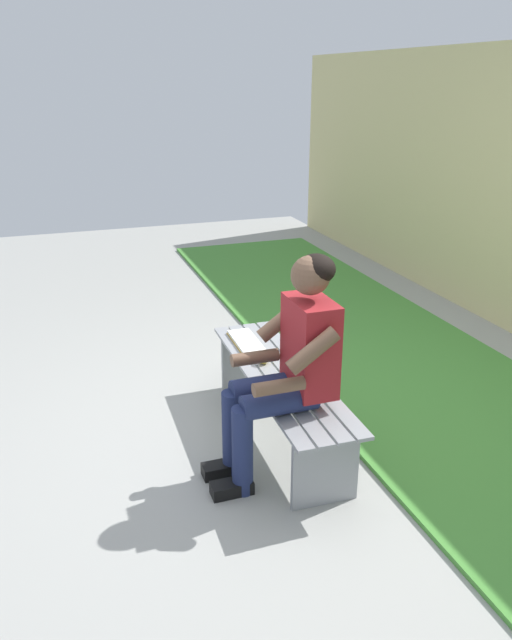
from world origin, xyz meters
name	(u,v)px	position (x,y,z in m)	size (l,w,h in m)	color
ground_plane	(96,392)	(0.99, 1.00, -0.02)	(10.00, 7.00, 0.04)	#9E9E99
grass_strip	(447,402)	(0.00, -1.20, 0.01)	(9.00, 1.70, 0.03)	#478C38
bench_near	(280,388)	(0.00, 0.00, 0.32)	(1.61, 0.44, 0.42)	gray
person_seated	(288,362)	(-0.36, 0.10, 0.67)	(0.50, 0.69, 1.23)	maroon
apple	(263,358)	(0.15, 0.05, 0.46)	(0.07, 0.07, 0.07)	gold
book_open	(247,342)	(0.47, 0.05, 0.43)	(0.42, 0.17, 0.02)	white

